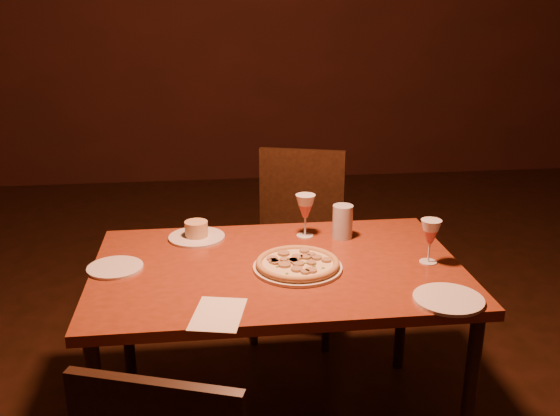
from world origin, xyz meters
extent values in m
cube|color=#3B1713|center=(0.00, 3.50, 1.50)|extent=(6.00, 0.04, 3.00)
cube|color=maroon|center=(-0.13, 0.05, 0.67)|extent=(1.28, 0.82, 0.04)
cylinder|color=black|center=(-0.72, 0.40, 0.32)|extent=(0.05, 0.05, 0.65)
cylinder|color=black|center=(0.45, -0.31, 0.32)|extent=(0.05, 0.05, 0.65)
cylinder|color=black|center=(0.45, 0.40, 0.32)|extent=(0.05, 0.05, 0.65)
cube|color=black|center=(0.04, 0.78, 0.45)|extent=(0.52, 0.52, 0.04)
cube|color=black|center=(0.09, 0.97, 0.67)|extent=(0.41, 0.15, 0.40)
cylinder|color=black|center=(-0.18, 0.67, 0.22)|extent=(0.04, 0.04, 0.43)
cylinder|color=black|center=(-0.08, 1.00, 0.22)|extent=(0.04, 0.04, 0.43)
cylinder|color=black|center=(0.15, 0.57, 0.22)|extent=(0.04, 0.04, 0.43)
cylinder|color=black|center=(0.25, 0.90, 0.22)|extent=(0.04, 0.04, 0.43)
cylinder|color=silver|center=(-0.07, 0.01, 0.69)|extent=(0.31, 0.31, 0.01)
cylinder|color=#FDDFAE|center=(-0.07, 0.01, 0.70)|extent=(0.28, 0.28, 0.01)
torus|color=tan|center=(-0.07, 0.01, 0.71)|extent=(0.29, 0.29, 0.02)
cylinder|color=silver|center=(-0.42, 0.33, 0.69)|extent=(0.22, 0.22, 0.01)
cylinder|color=tan|center=(-0.42, 0.33, 0.72)|extent=(0.09, 0.09, 0.06)
cylinder|color=#B5BEC5|center=(0.15, 0.28, 0.75)|extent=(0.08, 0.08, 0.13)
cylinder|color=silver|center=(-0.69, 0.08, 0.69)|extent=(0.19, 0.19, 0.01)
cylinder|color=silver|center=(0.36, -0.28, 0.69)|extent=(0.22, 0.22, 0.01)
cube|color=silver|center=(-0.35, -0.28, 0.69)|extent=(0.19, 0.24, 0.00)
camera|label=1|loc=(-0.36, -1.93, 1.58)|focal=40.00mm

